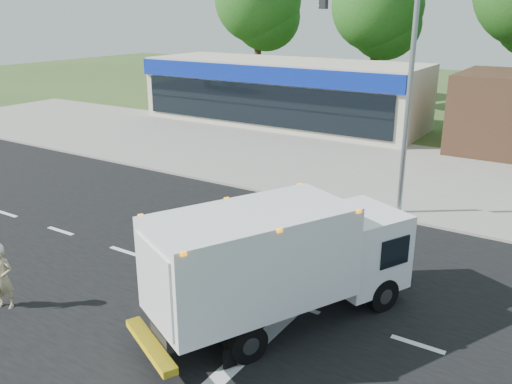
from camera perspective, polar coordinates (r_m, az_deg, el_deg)
ground at (r=15.27m, az=-5.64°, el=-8.86°), size 120.00×120.00×0.00m
road_asphalt at (r=15.26m, az=-5.64°, el=-8.84°), size 60.00×14.00×0.02m
sidewalk at (r=21.74m, az=7.78°, el=-0.24°), size 60.00×2.40×0.12m
parking_apron at (r=26.91m, az=13.05°, el=3.03°), size 60.00×9.00×0.02m
lane_markings at (r=13.60m, az=-4.63°, el=-12.44°), size 55.20×7.00×0.01m
ems_box_truck at (r=12.36m, az=2.40°, el=-6.90°), size 4.74×6.86×2.94m
emergency_worker at (r=14.74m, az=-25.17°, el=-8.03°), size 0.69×0.59×1.72m
retail_strip_mall at (r=35.51m, az=2.77°, el=10.49°), size 18.00×6.20×4.00m
traffic_signal_pole at (r=19.28m, az=14.10°, el=11.83°), size 3.51×0.25×8.00m
background_trees at (r=39.83m, az=20.07°, el=18.08°), size 36.77×7.39×12.10m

